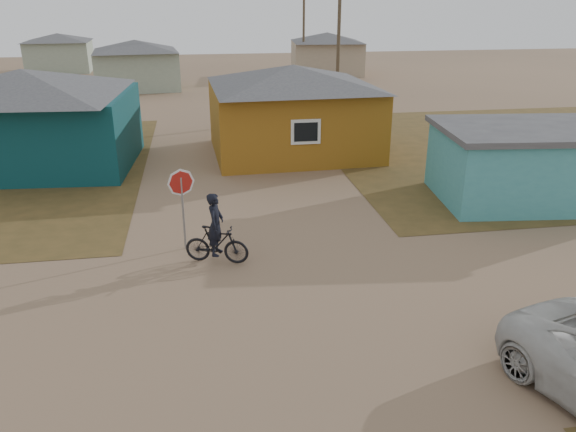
% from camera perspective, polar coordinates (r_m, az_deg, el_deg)
% --- Properties ---
extents(ground, '(120.00, 120.00, 0.00)m').
position_cam_1_polar(ground, '(12.63, -0.03, -10.63)').
color(ground, '#896A4F').
extents(grass_ne, '(20.00, 18.00, 0.00)m').
position_cam_1_polar(grass_ne, '(29.09, 23.94, 6.38)').
color(grass_ne, brown).
rests_on(grass_ne, ground).
extents(house_teal, '(8.93, 7.08, 4.00)m').
position_cam_1_polar(house_teal, '(25.42, -24.87, 9.04)').
color(house_teal, '#0A3539').
rests_on(house_teal, ground).
extents(house_yellow, '(7.72, 6.76, 3.90)m').
position_cam_1_polar(house_yellow, '(25.34, 0.51, 10.86)').
color(house_yellow, '#915C16').
rests_on(house_yellow, ground).
extents(shed_turquoise, '(6.71, 4.93, 2.60)m').
position_cam_1_polar(shed_turquoise, '(21.10, 23.34, 4.94)').
color(shed_turquoise, teal).
rests_on(shed_turquoise, ground).
extents(house_pale_west, '(7.04, 6.15, 3.60)m').
position_cam_1_polar(house_pale_west, '(45.01, -15.14, 14.69)').
color(house_pale_west, '#95A38C').
rests_on(house_pale_west, ground).
extents(house_beige_east, '(6.95, 6.05, 3.60)m').
position_cam_1_polar(house_beige_east, '(52.11, 3.97, 16.21)').
color(house_beige_east, tan).
rests_on(house_beige_east, ground).
extents(house_pale_north, '(6.28, 5.81, 3.40)m').
position_cam_1_polar(house_pale_north, '(58.08, -22.21, 15.19)').
color(house_pale_north, '#95A38C').
rests_on(house_pale_north, ground).
extents(utility_pole_near, '(1.40, 0.20, 8.00)m').
position_cam_1_polar(utility_pole_near, '(33.66, 5.15, 17.12)').
color(utility_pole_near, brown).
rests_on(utility_pole_near, ground).
extents(utility_pole_far, '(1.40, 0.20, 8.00)m').
position_cam_1_polar(utility_pole_far, '(49.47, 1.61, 18.61)').
color(utility_pole_far, brown).
rests_on(utility_pole_far, ground).
extents(stop_sign, '(0.77, 0.07, 2.36)m').
position_cam_1_polar(stop_sign, '(15.61, -10.76, 2.56)').
color(stop_sign, gray).
rests_on(stop_sign, ground).
extents(cyclist, '(1.80, 1.01, 1.96)m').
position_cam_1_polar(cyclist, '(15.02, -7.29, -2.21)').
color(cyclist, black).
rests_on(cyclist, ground).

